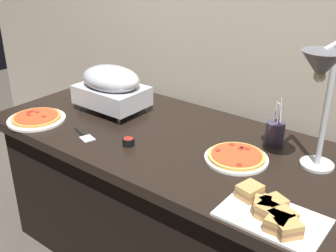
{
  "coord_description": "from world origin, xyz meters",
  "views": [
    {
      "loc": [
        1.06,
        -1.41,
        1.63
      ],
      "look_at": [
        -0.03,
        0.0,
        0.81
      ],
      "focal_mm": 43.93,
      "sensor_mm": 36.0,
      "label": 1
    }
  ],
  "objects_px": {
    "sauce_cup_near": "(128,141)",
    "serving_spatula": "(84,135)",
    "heat_lamp": "(322,79)",
    "sandwich_platter": "(271,213)",
    "pizza_plate_center": "(236,157)",
    "pizza_plate_front": "(36,118)",
    "utensil_holder": "(275,133)",
    "chafing_dish": "(111,86)"
  },
  "relations": [
    {
      "from": "chafing_dish",
      "to": "sandwich_platter",
      "type": "height_order",
      "value": "chafing_dish"
    },
    {
      "from": "sandwich_platter",
      "to": "serving_spatula",
      "type": "xyz_separation_m",
      "value": [
        -0.99,
        0.05,
        -0.02
      ]
    },
    {
      "from": "sauce_cup_near",
      "to": "pizza_plate_front",
      "type": "bearing_deg",
      "value": -171.15
    },
    {
      "from": "heat_lamp",
      "to": "pizza_plate_center",
      "type": "distance_m",
      "value": 0.5
    },
    {
      "from": "chafing_dish",
      "to": "serving_spatula",
      "type": "bearing_deg",
      "value": -69.91
    },
    {
      "from": "sandwich_platter",
      "to": "utensil_holder",
      "type": "xyz_separation_m",
      "value": [
        -0.23,
        0.53,
        0.03
      ]
    },
    {
      "from": "pizza_plate_center",
      "to": "serving_spatula",
      "type": "xyz_separation_m",
      "value": [
        -0.7,
        -0.24,
        -0.01
      ]
    },
    {
      "from": "sandwich_platter",
      "to": "sauce_cup_near",
      "type": "height_order",
      "value": "sandwich_platter"
    },
    {
      "from": "pizza_plate_center",
      "to": "sandwich_platter",
      "type": "relative_size",
      "value": 0.77
    },
    {
      "from": "heat_lamp",
      "to": "utensil_holder",
      "type": "relative_size",
      "value": 2.29
    },
    {
      "from": "pizza_plate_center",
      "to": "sauce_cup_near",
      "type": "xyz_separation_m",
      "value": [
        -0.46,
        -0.18,
        0.01
      ]
    },
    {
      "from": "pizza_plate_front",
      "to": "sandwich_platter",
      "type": "bearing_deg",
      "value": -0.8
    },
    {
      "from": "heat_lamp",
      "to": "serving_spatula",
      "type": "height_order",
      "value": "heat_lamp"
    },
    {
      "from": "pizza_plate_center",
      "to": "sandwich_platter",
      "type": "distance_m",
      "value": 0.42
    },
    {
      "from": "utensil_holder",
      "to": "heat_lamp",
      "type": "bearing_deg",
      "value": -41.26
    },
    {
      "from": "serving_spatula",
      "to": "chafing_dish",
      "type": "bearing_deg",
      "value": 110.09
    },
    {
      "from": "pizza_plate_center",
      "to": "serving_spatula",
      "type": "distance_m",
      "value": 0.74
    },
    {
      "from": "pizza_plate_front",
      "to": "sauce_cup_near",
      "type": "bearing_deg",
      "value": 8.85
    },
    {
      "from": "chafing_dish",
      "to": "pizza_plate_center",
      "type": "relative_size",
      "value": 1.35
    },
    {
      "from": "utensil_holder",
      "to": "pizza_plate_front",
      "type": "bearing_deg",
      "value": -155.1
    },
    {
      "from": "chafing_dish",
      "to": "serving_spatula",
      "type": "distance_m",
      "value": 0.36
    },
    {
      "from": "serving_spatula",
      "to": "sauce_cup_near",
      "type": "bearing_deg",
      "value": 14.31
    },
    {
      "from": "chafing_dish",
      "to": "sauce_cup_near",
      "type": "distance_m",
      "value": 0.45
    },
    {
      "from": "chafing_dish",
      "to": "heat_lamp",
      "type": "xyz_separation_m",
      "value": [
        1.1,
        -0.03,
        0.27
      ]
    },
    {
      "from": "chafing_dish",
      "to": "heat_lamp",
      "type": "height_order",
      "value": "heat_lamp"
    },
    {
      "from": "heat_lamp",
      "to": "pizza_plate_front",
      "type": "xyz_separation_m",
      "value": [
        -1.32,
        -0.31,
        -0.4
      ]
    },
    {
      "from": "sauce_cup_near",
      "to": "chafing_dish",
      "type": "bearing_deg",
      "value": 144.52
    },
    {
      "from": "heat_lamp",
      "to": "serving_spatula",
      "type": "xyz_separation_m",
      "value": [
        -0.99,
        -0.28,
        -0.41
      ]
    },
    {
      "from": "heat_lamp",
      "to": "sauce_cup_near",
      "type": "bearing_deg",
      "value": -163.55
    },
    {
      "from": "pizza_plate_front",
      "to": "sandwich_platter",
      "type": "height_order",
      "value": "sandwich_platter"
    },
    {
      "from": "heat_lamp",
      "to": "sauce_cup_near",
      "type": "height_order",
      "value": "heat_lamp"
    },
    {
      "from": "sandwich_platter",
      "to": "serving_spatula",
      "type": "distance_m",
      "value": 0.99
    },
    {
      "from": "pizza_plate_front",
      "to": "sandwich_platter",
      "type": "distance_m",
      "value": 1.33
    },
    {
      "from": "sauce_cup_near",
      "to": "serving_spatula",
      "type": "bearing_deg",
      "value": -165.69
    },
    {
      "from": "pizza_plate_front",
      "to": "serving_spatula",
      "type": "xyz_separation_m",
      "value": [
        0.33,
        0.03,
        -0.01
      ]
    },
    {
      "from": "pizza_plate_center",
      "to": "heat_lamp",
      "type": "bearing_deg",
      "value": 7.32
    },
    {
      "from": "chafing_dish",
      "to": "serving_spatula",
      "type": "xyz_separation_m",
      "value": [
        0.11,
        -0.31,
        -0.14
      ]
    },
    {
      "from": "pizza_plate_front",
      "to": "heat_lamp",
      "type": "bearing_deg",
      "value": 13.22
    },
    {
      "from": "pizza_plate_front",
      "to": "pizza_plate_center",
      "type": "relative_size",
      "value": 1.08
    },
    {
      "from": "utensil_holder",
      "to": "serving_spatula",
      "type": "xyz_separation_m",
      "value": [
        -0.76,
        -0.48,
        -0.06
      ]
    },
    {
      "from": "sandwich_platter",
      "to": "sauce_cup_near",
      "type": "bearing_deg",
      "value": 171.91
    },
    {
      "from": "heat_lamp",
      "to": "sandwich_platter",
      "type": "relative_size",
      "value": 1.5
    }
  ]
}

